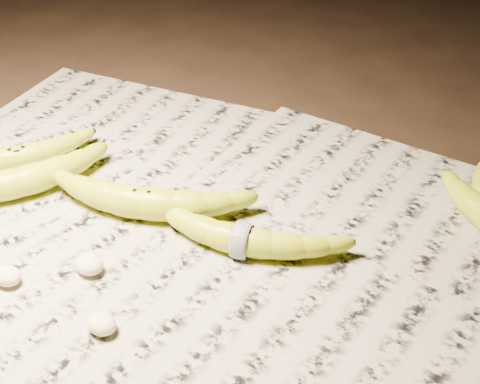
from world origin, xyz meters
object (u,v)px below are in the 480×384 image
Objects in this scene: banana_left_a at (18,155)px; banana_left_b at (19,180)px; banana_center at (143,201)px; banana_taped at (242,238)px.

banana_left_b reaches higher than banana_left_a.
banana_left_b is 0.92× the size of banana_center.
banana_left_b is 0.31m from banana_taped.
banana_center reaches higher than banana_left_a.
banana_left_a is at bearing 159.89° from banana_center.
banana_left_a is 0.07m from banana_left_b.
banana_taped is (0.35, 0.03, 0.00)m from banana_left_a.
banana_center reaches higher than banana_taped.
banana_left_a is at bearing 81.36° from banana_left_b.
banana_left_b is (0.05, -0.04, 0.00)m from banana_left_a.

